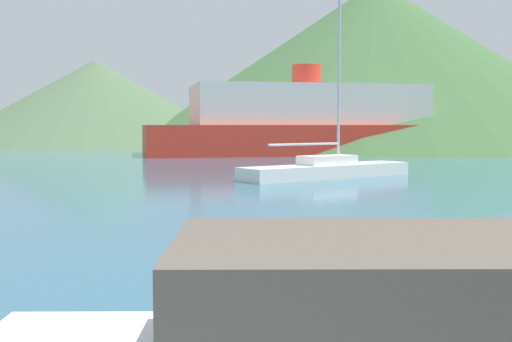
% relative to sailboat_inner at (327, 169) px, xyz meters
% --- Properties ---
extents(sailboat_inner, '(7.73, 6.48, 7.67)m').
position_rel_sailboat_inner_xyz_m(sailboat_inner, '(0.00, 0.00, 0.00)').
color(sailboat_inner, white).
rests_on(sailboat_inner, ground_plane).
extents(ferry_distant, '(26.44, 14.45, 6.92)m').
position_rel_sailboat_inner_xyz_m(ferry_distant, '(0.31, 22.82, 1.96)').
color(ferry_distant, red).
rests_on(ferry_distant, ground_plane).
extents(hill_west, '(33.61, 33.61, 9.55)m').
position_rel_sailboat_inner_xyz_m(hill_west, '(-22.12, 44.40, 4.39)').
color(hill_west, '#4C6647').
rests_on(hill_west, ground_plane).
extents(hill_central, '(53.40, 53.40, 17.72)m').
position_rel_sailboat_inner_xyz_m(hill_central, '(8.96, 43.32, 8.47)').
color(hill_central, '#3D6038').
rests_on(hill_central, ground_plane).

